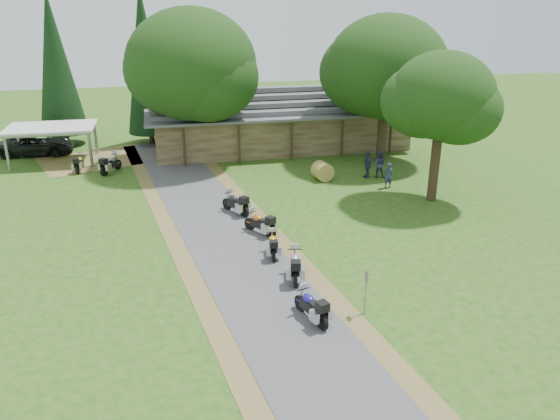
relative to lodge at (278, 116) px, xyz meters
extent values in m
plane|color=#274814|center=(-6.00, -24.00, -2.45)|extent=(120.00, 120.00, 0.00)
plane|color=#4A4A4C|center=(-6.50, -20.00, -2.45)|extent=(51.95, 51.95, 0.00)
imported|color=black|center=(-19.14, 1.42, -1.29)|extent=(2.94, 6.22, 2.33)
imported|color=#2D3550|center=(4.53, -12.20, -1.47)|extent=(0.59, 0.44, 1.97)
imported|color=#2D3550|center=(4.80, -9.99, -1.36)|extent=(0.75, 0.67, 2.19)
imported|color=#2D3550|center=(4.00, -9.85, -1.37)|extent=(0.46, 0.63, 2.17)
cylinder|color=olive|center=(0.86, -9.71, -1.83)|extent=(1.41, 1.32, 1.24)
cone|color=black|center=(-10.30, 3.16, 3.87)|extent=(3.65, 3.65, 12.64)
cone|color=black|center=(-17.30, 4.36, 3.66)|extent=(3.83, 3.83, 12.23)
camera|label=1|loc=(-9.78, -43.40, 9.14)|focal=35.00mm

